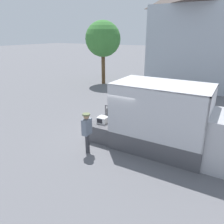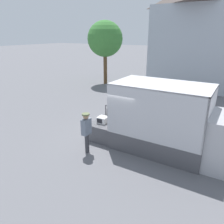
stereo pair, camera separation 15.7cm
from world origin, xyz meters
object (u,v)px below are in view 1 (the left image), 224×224
at_px(microwave, 103,120).
at_px(street_tree, 103,39).
at_px(box_truck, 191,137).
at_px(worker_person, 87,129).
at_px(portable_generator, 113,112).

height_order(microwave, street_tree, street_tree).
xyz_separation_m(box_truck, worker_person, (-3.87, -1.92, 0.22)).
bearing_deg(portable_generator, microwave, -90.28).
relative_size(microwave, worker_person, 0.25).
xyz_separation_m(portable_generator, worker_person, (0.15, -2.42, 0.05)).
xyz_separation_m(box_truck, street_tree, (-10.62, 10.09, 3.45)).
xyz_separation_m(microwave, worker_person, (0.16, -1.48, 0.14)).
height_order(worker_person, street_tree, street_tree).
bearing_deg(street_tree, worker_person, -60.67).
bearing_deg(street_tree, box_truck, -43.54).
bearing_deg(worker_person, microwave, 95.98).
height_order(microwave, portable_generator, portable_generator).
bearing_deg(box_truck, worker_person, -153.65).
relative_size(portable_generator, worker_person, 0.36).
height_order(portable_generator, worker_person, worker_person).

